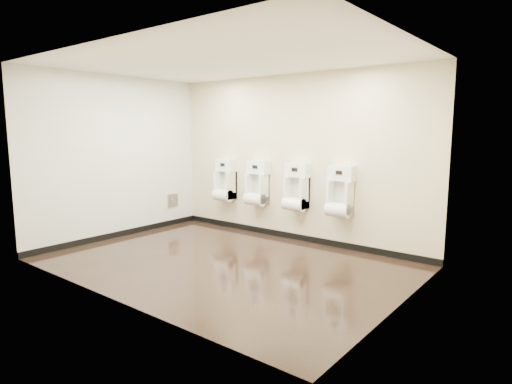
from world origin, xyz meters
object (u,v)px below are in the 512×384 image
urinal_1 (257,186)px  urinal_2 (296,191)px  urinal_3 (340,195)px  access_panel (173,200)px  urinal_0 (225,183)px

urinal_1 → urinal_2: 0.83m
urinal_2 → urinal_3: same height
urinal_2 → urinal_3: (0.81, 0.00, 0.00)m
urinal_1 → urinal_2: size_ratio=1.00×
access_panel → urinal_1: bearing=12.8°
access_panel → urinal_0: 1.17m
access_panel → urinal_1: size_ratio=0.32×
access_panel → urinal_1: urinal_1 is taller
urinal_1 → urinal_3: 1.64m
access_panel → urinal_3: size_ratio=0.32×
urinal_0 → urinal_2: bearing=0.0°
urinal_1 → access_panel: bearing=-167.2°
urinal_0 → urinal_2: size_ratio=1.00×
urinal_0 → urinal_3: same height
access_panel → urinal_2: size_ratio=0.32×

